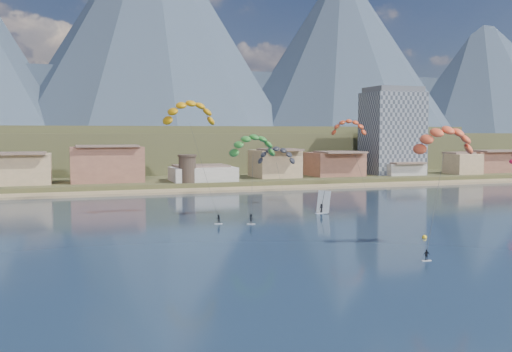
# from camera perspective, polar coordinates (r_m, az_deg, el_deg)

# --- Properties ---
(ground) EXTENTS (2400.00, 2400.00, 0.00)m
(ground) POSITION_cam_1_polar(r_m,az_deg,el_deg) (69.49, 8.46, -10.15)
(ground) COLOR black
(ground) RESTS_ON ground
(beach) EXTENTS (2200.00, 12.00, 0.90)m
(beach) POSITION_cam_1_polar(r_m,az_deg,el_deg) (169.65, -7.89, -1.51)
(beach) COLOR tan
(beach) RESTS_ON ground
(land) EXTENTS (2200.00, 900.00, 4.00)m
(land) POSITION_cam_1_polar(r_m,az_deg,el_deg) (621.00, -15.52, 2.53)
(land) COLOR brown
(land) RESTS_ON ground
(foothills) EXTENTS (940.00, 210.00, 18.00)m
(foothills) POSITION_cam_1_polar(r_m,az_deg,el_deg) (297.34, -8.09, 2.66)
(foothills) COLOR brown
(foothills) RESTS_ON ground
(mountain_ridge) EXTENTS (2060.00, 480.00, 400.00)m
(mountain_ridge) POSITION_cam_1_polar(r_m,az_deg,el_deg) (893.76, -17.54, 12.65)
(mountain_ridge) COLOR #2E384C
(mountain_ridge) RESTS_ON ground
(town) EXTENTS (400.00, 24.00, 12.00)m
(town) POSITION_cam_1_polar(r_m,az_deg,el_deg) (182.50, -21.30, 1.08)
(town) COLOR beige
(town) RESTS_ON ground
(apartment_tower) EXTENTS (20.00, 16.00, 32.00)m
(apartment_tower) POSITION_cam_1_polar(r_m,az_deg,el_deg) (220.65, 13.27, 4.31)
(apartment_tower) COLOR gray
(apartment_tower) RESTS_ON ground
(watchtower) EXTENTS (5.82, 5.82, 8.60)m
(watchtower) POSITION_cam_1_polar(r_m,az_deg,el_deg) (177.93, -6.79, 0.74)
(watchtower) COLOR #47382D
(watchtower) RESTS_ON ground
(kitesurfer_yellow) EXTENTS (12.03, 17.23, 26.38)m
(kitesurfer_yellow) POSITION_cam_1_polar(r_m,az_deg,el_deg) (121.89, -6.55, 6.54)
(kitesurfer_yellow) COLOR silver
(kitesurfer_yellow) RESTS_ON ground
(kitesurfer_orange) EXTENTS (14.51, 11.67, 20.68)m
(kitesurfer_orange) POSITION_cam_1_polar(r_m,az_deg,el_deg) (92.27, 18.07, 3.77)
(kitesurfer_orange) COLOR silver
(kitesurfer_orange) RESTS_ON ground
(kitesurfer_green) EXTENTS (10.82, 14.24, 19.20)m
(kitesurfer_green) POSITION_cam_1_polar(r_m,az_deg,el_deg) (119.99, -0.31, 3.31)
(kitesurfer_green) COLOR silver
(kitesurfer_green) RESTS_ON ground
(distant_kite_dark) EXTENTS (10.17, 7.59, 15.91)m
(distant_kite_dark) POSITION_cam_1_polar(r_m,az_deg,el_deg) (140.11, 2.01, 2.34)
(distant_kite_dark) COLOR #262626
(distant_kite_dark) RESTS_ON ground
(distant_kite_orange) EXTENTS (9.52, 7.77, 22.03)m
(distant_kite_orange) POSITION_cam_1_polar(r_m,az_deg,el_deg) (145.54, 9.13, 5.02)
(distant_kite_orange) COLOR #262626
(distant_kite_orange) RESTS_ON ground
(windsurfer) EXTENTS (2.75, 2.99, 4.83)m
(windsurfer) POSITION_cam_1_polar(r_m,az_deg,el_deg) (125.01, 6.55, -2.97)
(windsurfer) COLOR silver
(windsurfer) RESTS_ON ground
(buoy) EXTENTS (0.78, 0.78, 0.78)m
(buoy) POSITION_cam_1_polar(r_m,az_deg,el_deg) (99.29, 16.25, -5.82)
(buoy) COLOR yellow
(buoy) RESTS_ON ground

